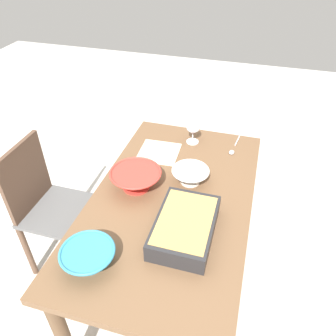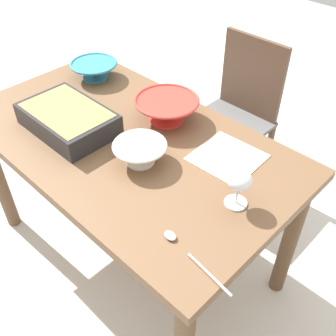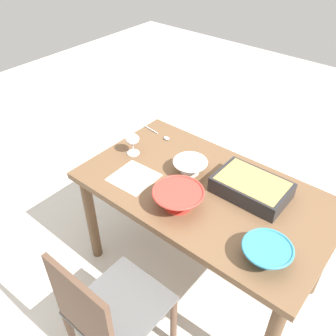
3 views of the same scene
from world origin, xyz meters
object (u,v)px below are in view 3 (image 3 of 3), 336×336
chair (107,313)px  mixing_bowl (190,166)px  small_bowl (178,198)px  dining_table (204,202)px  serving_bowl (267,252)px  casserole_dish (252,187)px  napkin (134,177)px  wine_glass (132,140)px  serving_spoon (160,134)px

chair → mixing_bowl: (0.15, -0.81, 0.30)m
small_bowl → dining_table: bearing=-98.9°
chair → serving_bowl: bearing=-131.3°
dining_table → chair: 0.77m
mixing_bowl → small_bowl: bearing=114.7°
casserole_dish → small_bowl: bearing=53.0°
napkin → wine_glass: bearing=-45.5°
wine_glass → napkin: bearing=134.5°
napkin → small_bowl: bearing=176.7°
dining_table → chair: chair is taller
mixing_bowl → serving_spoon: (0.38, -0.19, -0.04)m
chair → small_bowl: bearing=-87.0°
wine_glass → serving_spoon: size_ratio=0.49×
serving_spoon → napkin: bearing=112.0°
chair → serving_spoon: chair is taller
mixing_bowl → serving_bowl: size_ratio=0.88×
serving_spoon → napkin: serving_spoon is taller
dining_table → napkin: size_ratio=5.91×
napkin → chair: bearing=122.3°
dining_table → casserole_dish: casserole_dish is taller
mixing_bowl → napkin: (0.21, 0.24, -0.04)m
mixing_bowl → napkin: bearing=48.3°
mixing_bowl → chair: bearing=100.3°
dining_table → serving_spoon: bearing=-24.6°
chair → napkin: chair is taller
chair → mixing_bowl: size_ratio=4.40×
dining_table → napkin: napkin is taller
wine_glass → serving_spoon: wine_glass is taller
dining_table → mixing_bowl: 0.22m
serving_bowl → dining_table: bearing=-24.7°
mixing_bowl → napkin: 0.32m
dining_table → napkin: (0.36, 0.18, 0.10)m
serving_spoon → serving_bowl: bearing=155.3°
mixing_bowl → serving_spoon: bearing=-25.7°
wine_glass → mixing_bowl: bearing=-169.2°
casserole_dish → mixing_bowl: size_ratio=1.93×
wine_glass → casserole_dish: (-0.74, -0.13, -0.05)m
dining_table → mixing_bowl: size_ratio=6.95×
dining_table → casserole_dish: (-0.21, -0.12, 0.15)m
chair → serving_bowl: 0.77m
dining_table → casserole_dish: bearing=-150.4°
dining_table → casserole_dish: size_ratio=3.60×
mixing_bowl → serving_bowl: 0.68m
casserole_dish → serving_spoon: (0.74, -0.13, -0.04)m
small_bowl → napkin: 0.34m
wine_glass → dining_table: bearing=-178.7°
chair → serving_spoon: 1.16m
casserole_dish → serving_bowl: 0.42m
mixing_bowl → napkin: size_ratio=0.85×
wine_glass → mixing_bowl: 0.39m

